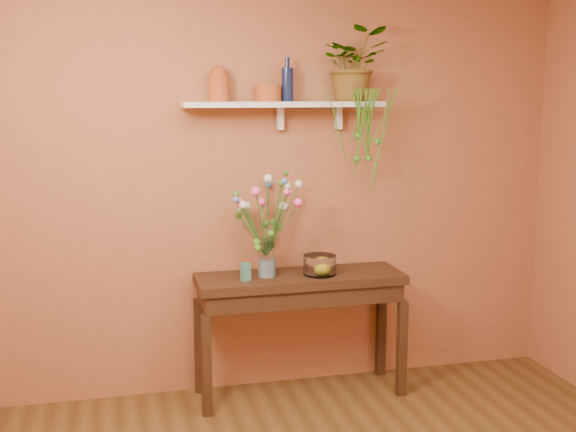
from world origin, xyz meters
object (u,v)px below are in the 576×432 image
blue_bottle (287,84)px  bouquet (267,206)px  terracotta_jug (218,84)px  spider_plant (354,64)px  sideboard (300,292)px  glass_vase (267,261)px  glass_bowl (320,266)px

blue_bottle → bouquet: (-0.17, -0.13, -0.77)m
terracotta_jug → blue_bottle: blue_bottle is taller
spider_plant → sideboard: bearing=-164.8°
sideboard → glass_vase: size_ratio=5.61×
sideboard → blue_bottle: 1.35m
glass_vase → bouquet: bouquet is taller
terracotta_jug → glass_vase: bearing=-23.7°
sideboard → blue_bottle: bearing=116.8°
sideboard → glass_vase: bearing=179.2°
glass_vase → bouquet: size_ratio=0.40×
terracotta_jug → glass_vase: size_ratio=0.92×
terracotta_jug → glass_bowl: bearing=-14.3°
spider_plant → bouquet: spider_plant is taller
blue_bottle → glass_vase: size_ratio=1.14×
spider_plant → bouquet: 1.09m
glass_bowl → bouquet: bearing=176.3°
sideboard → bouquet: bearing=-177.0°
terracotta_jug → spider_plant: 0.90m
glass_bowl → spider_plant: bearing=27.9°
blue_bottle → bouquet: bearing=-143.1°
terracotta_jug → bouquet: terracotta_jug is taller
sideboard → glass_bowl: (0.12, -0.03, 0.18)m
blue_bottle → spider_plant: 0.46m
terracotta_jug → spider_plant: size_ratio=0.47×
sideboard → bouquet: (-0.22, -0.01, 0.58)m
terracotta_jug → glass_vase: 1.16m
blue_bottle → glass_bowl: bearing=-39.4°
bouquet → glass_bowl: (0.35, -0.02, -0.40)m
bouquet → sideboard: bearing=3.0°
glass_vase → glass_bowl: 0.35m
terracotta_jug → spider_plant: spider_plant is taller
glass_bowl → terracotta_jug: bearing=165.7°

